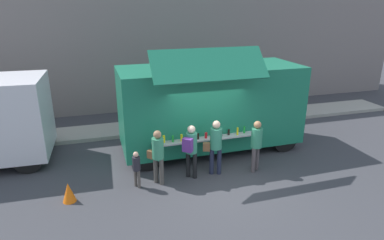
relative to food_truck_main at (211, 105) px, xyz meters
name	(u,v)px	position (x,y,z in m)	size (l,w,h in m)	color
ground_plane	(220,182)	(-0.54, -2.46, -1.66)	(60.00, 60.00, 0.00)	#38383D
curb_strip	(97,132)	(-4.00, 2.62, -1.58)	(28.00, 1.60, 0.15)	#9E998E
building_behind	(109,34)	(-3.00, 6.52, 2.01)	(32.00, 2.40, 7.34)	slate
food_truck_main	(211,105)	(0.00, 0.00, 0.00)	(6.36, 3.31, 3.83)	#1A7352
traffic_cone_orange	(69,192)	(-4.82, -2.28, -1.38)	(0.36, 0.36, 0.55)	orange
trash_bin	(280,109)	(4.30, 2.32, -1.22)	(0.60, 0.60, 0.87)	#2E5E3B
customer_front_ordering	(215,143)	(-0.52, -1.93, -0.61)	(0.58, 0.37, 1.77)	#1F243A
customer_mid_with_backpack	(191,147)	(-1.31, -1.96, -0.61)	(0.51, 0.54, 1.70)	black
customer_rear_waiting	(158,153)	(-2.32, -2.00, -0.66)	(0.47, 0.50, 1.68)	#4A4540
customer_extra_browsing	(256,142)	(0.78, -2.11, -0.65)	(0.34, 0.34, 1.69)	#4D4446
child_near_queue	(136,166)	(-2.96, -2.05, -0.99)	(0.23, 0.23, 1.12)	#504842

